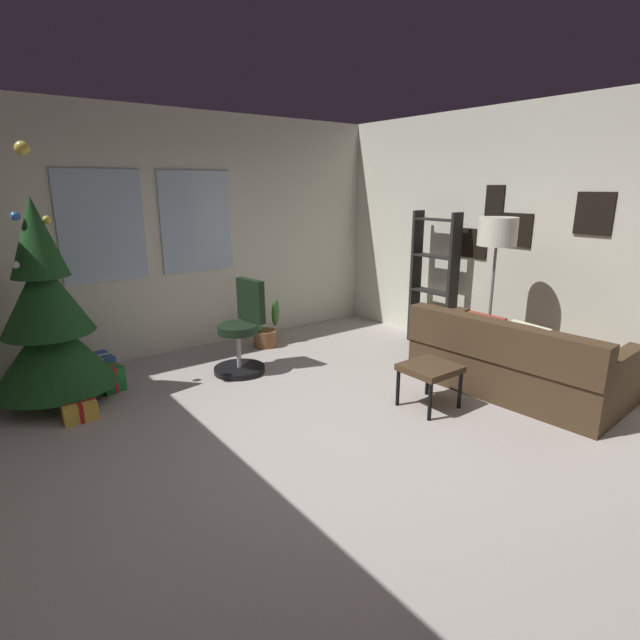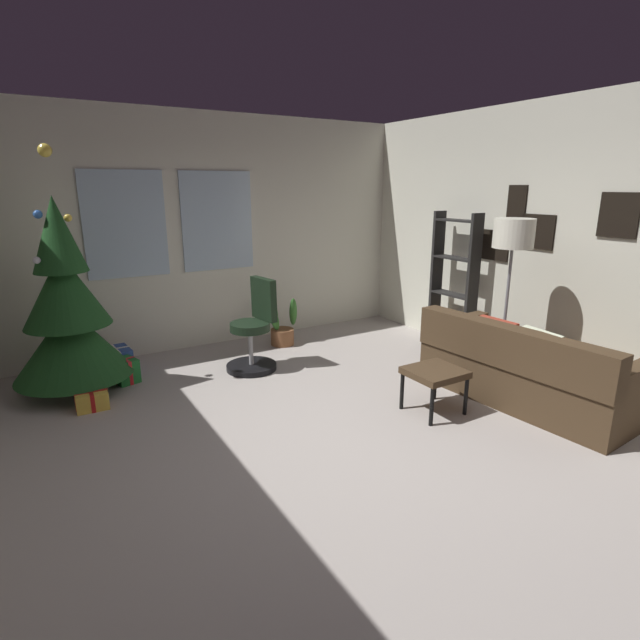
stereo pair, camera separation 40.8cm
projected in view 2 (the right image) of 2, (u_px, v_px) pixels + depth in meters
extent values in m
cube|color=#ACA39C|center=(343.00, 450.00, 3.94)|extent=(5.43, 6.12, 0.10)
cube|color=silver|center=(206.00, 233.00, 6.12)|extent=(5.43, 0.10, 2.86)
cube|color=silver|center=(125.00, 225.00, 5.56)|extent=(0.90, 0.03, 1.20)
cube|color=silver|center=(217.00, 221.00, 6.10)|extent=(0.90, 0.03, 1.20)
cube|color=silver|center=(574.00, 244.00, 4.93)|extent=(0.10, 6.12, 2.86)
cube|color=black|center=(517.00, 203.00, 5.36)|extent=(0.02, 0.23, 0.39)
cube|color=black|center=(619.00, 215.00, 4.47)|extent=(0.02, 0.36, 0.41)
cube|color=black|center=(538.00, 232.00, 5.19)|extent=(0.02, 0.38, 0.36)
cube|color=black|center=(495.00, 245.00, 5.68)|extent=(0.02, 0.37, 0.35)
cube|color=#43311F|center=(528.00, 378.00, 4.73)|extent=(1.07, 2.01, 0.41)
cube|color=#43311F|center=(509.00, 347.00, 4.41)|extent=(0.34, 1.95, 0.37)
cube|color=#43311F|center=(635.00, 377.00, 3.94)|extent=(0.93, 0.21, 0.20)
cube|color=#43311F|center=(456.00, 327.00, 5.35)|extent=(0.93, 0.21, 0.20)
cube|color=#43311F|center=(625.00, 376.00, 4.79)|extent=(0.82, 0.98, 0.41)
cube|color=#B22F19|center=(496.00, 340.00, 4.65)|extent=(0.16, 0.40, 0.41)
cube|color=beige|center=(541.00, 353.00, 4.29)|extent=(0.25, 0.42, 0.42)
cube|color=maroon|center=(496.00, 340.00, 4.65)|extent=(0.19, 0.40, 0.41)
cube|color=#43311F|center=(435.00, 372.00, 4.40)|extent=(0.47, 0.45, 0.06)
cylinder|color=black|center=(432.00, 407.00, 4.19)|extent=(0.04, 0.04, 0.35)
cylinder|color=black|center=(466.00, 396.00, 4.40)|extent=(0.04, 0.04, 0.35)
cylinder|color=black|center=(402.00, 391.00, 4.51)|extent=(0.04, 0.04, 0.35)
cylinder|color=black|center=(435.00, 382.00, 4.72)|extent=(0.04, 0.04, 0.35)
cylinder|color=#4C331E|center=(77.00, 382.00, 4.96)|extent=(0.12, 0.12, 0.16)
cone|color=#1B451D|center=(72.00, 341.00, 4.84)|extent=(1.11, 1.11, 0.71)
cone|color=#1B451D|center=(64.00, 289.00, 4.71)|extent=(0.80, 0.80, 0.71)
cone|color=#1B451D|center=(57.00, 234.00, 4.57)|extent=(0.49, 0.49, 0.71)
sphere|color=red|center=(77.00, 297.00, 5.07)|extent=(0.08, 0.08, 0.08)
sphere|color=gold|center=(68.00, 218.00, 4.65)|extent=(0.07, 0.07, 0.07)
sphere|color=silver|center=(37.00, 260.00, 4.43)|extent=(0.07, 0.07, 0.07)
sphere|color=blue|center=(38.00, 214.00, 4.45)|extent=(0.08, 0.08, 0.08)
sphere|color=#F2D14C|center=(45.00, 150.00, 4.37)|extent=(0.12, 0.12, 0.12)
cube|color=red|center=(112.00, 362.00, 5.49)|extent=(0.35, 0.33, 0.18)
cube|color=#EAD84C|center=(112.00, 362.00, 5.49)|extent=(0.26, 0.18, 0.19)
cube|color=#EAD84C|center=(112.00, 362.00, 5.49)|extent=(0.15, 0.21, 0.19)
cube|color=#1E722D|center=(125.00, 371.00, 5.15)|extent=(0.28, 0.31, 0.25)
cube|color=red|center=(125.00, 371.00, 5.15)|extent=(0.22, 0.10, 0.26)
cube|color=red|center=(125.00, 371.00, 5.15)|extent=(0.11, 0.26, 0.26)
cube|color=gold|center=(92.00, 400.00, 4.55)|extent=(0.28, 0.24, 0.16)
cube|color=#B21919|center=(92.00, 400.00, 4.55)|extent=(0.29, 0.05, 0.17)
cube|color=#B21919|center=(92.00, 400.00, 4.55)|extent=(0.04, 0.24, 0.17)
cube|color=#2D4C99|center=(116.00, 361.00, 5.40)|extent=(0.31, 0.37, 0.28)
cube|color=silver|center=(116.00, 361.00, 5.40)|extent=(0.07, 0.36, 0.29)
cube|color=silver|center=(116.00, 361.00, 5.40)|extent=(0.29, 0.06, 0.29)
cylinder|color=black|center=(252.00, 367.00, 5.53)|extent=(0.56, 0.56, 0.06)
cylinder|color=#B2B2B7|center=(251.00, 346.00, 5.46)|extent=(0.05, 0.05, 0.44)
cylinder|color=black|center=(250.00, 327.00, 5.41)|extent=(0.44, 0.44, 0.09)
cube|color=black|center=(264.00, 299.00, 5.45)|extent=(0.15, 0.40, 0.47)
cube|color=black|center=(472.00, 287.00, 5.79)|extent=(0.18, 0.04, 1.70)
cube|color=black|center=(436.00, 279.00, 6.28)|extent=(0.18, 0.04, 1.70)
cube|color=black|center=(450.00, 329.00, 6.20)|extent=(0.18, 0.56, 0.02)
cube|color=black|center=(453.00, 294.00, 6.08)|extent=(0.18, 0.56, 0.02)
cube|color=black|center=(455.00, 258.00, 5.96)|extent=(0.18, 0.56, 0.02)
cube|color=black|center=(458.00, 220.00, 5.84)|extent=(0.18, 0.56, 0.02)
cube|color=#A82614|center=(464.00, 326.00, 6.01)|extent=(0.14, 0.07, 0.15)
cube|color=navy|center=(459.00, 324.00, 6.06)|extent=(0.17, 0.05, 0.17)
cube|color=beige|center=(456.00, 322.00, 6.12)|extent=(0.14, 0.06, 0.18)
cube|color=#3C6734|center=(452.00, 320.00, 6.17)|extent=(0.14, 0.05, 0.20)
cube|color=#762767|center=(448.00, 321.00, 6.24)|extent=(0.13, 0.06, 0.15)
cube|color=#AD7829|center=(443.00, 318.00, 6.30)|extent=(0.14, 0.07, 0.18)
cylinder|color=slate|center=(498.00, 383.00, 5.10)|extent=(0.28, 0.28, 0.03)
cylinder|color=slate|center=(505.00, 317.00, 4.92)|extent=(0.03, 0.03, 1.39)
cylinder|color=silver|center=(514.00, 233.00, 4.70)|extent=(0.38, 0.38, 0.28)
cylinder|color=brown|center=(282.00, 337.00, 6.37)|extent=(0.30, 0.30, 0.21)
ellipsoid|color=#356E2A|center=(293.00, 312.00, 6.40)|extent=(0.17, 0.22, 0.43)
ellipsoid|color=#356E2A|center=(274.00, 312.00, 6.41)|extent=(0.16, 0.14, 0.41)
ellipsoid|color=#356E2A|center=(275.00, 320.00, 6.23)|extent=(0.19, 0.14, 0.30)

